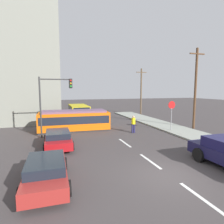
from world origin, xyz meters
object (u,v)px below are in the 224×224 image
Objects in this scene: utility_pole_mid at (141,91)px; city_bus at (79,110)px; streetcar_tram at (74,120)px; parked_sedan_mid at (58,138)px; parked_sedan_near at (46,171)px; pedestrian_crossing at (133,123)px; traffic_light_mast at (53,95)px; stop_sign at (172,109)px; utility_pole_near at (195,87)px.

city_bus is at bearing -179.28° from utility_pole_mid.
streetcar_tram reaches higher than parked_sedan_mid.
streetcar_tram is 15.58m from utility_pole_mid.
parked_sedan_near is at bearing -103.03° from streetcar_tram.
streetcar_tram is 0.94× the size of utility_pole_mid.
pedestrian_crossing is at bearing 45.86° from parked_sedan_near.
city_bus is at bearing 76.31° from parked_sedan_mid.
traffic_light_mast is at bearing 86.64° from parked_sedan_near.
pedestrian_crossing is 11.21m from parked_sedan_near.
pedestrian_crossing is at bearing 172.55° from stop_sign.
utility_pole_mid reaches higher than streetcar_tram.
stop_sign is (10.97, 1.92, 1.57)m from parked_sedan_mid.
city_bus is 3.60× the size of pedestrian_crossing.
stop_sign is (7.43, -12.61, 1.16)m from city_bus.
parked_sedan_mid is 0.58× the size of utility_pole_mid.
traffic_light_mast reaches higher than streetcar_tram.
streetcar_tram is 1.63× the size of parked_sedan_mid.
streetcar_tram reaches higher than parked_sedan_near.
pedestrian_crossing is (5.28, -2.86, -0.12)m from streetcar_tram.
traffic_light_mast is (-11.16, 1.25, 1.46)m from stop_sign.
city_bus is 1.38× the size of parked_sedan_near.
utility_pole_mid is at bearing 0.72° from city_bus.
stop_sign is 11.33m from traffic_light_mast.
city_bus is at bearing 120.51° from stop_sign.
stop_sign is 0.34× the size of utility_pole_near.
parked_sedan_near is 1.51× the size of stop_sign.
utility_pole_mid is at bearing 37.70° from streetcar_tram.
utility_pole_mid is (10.39, 0.13, 2.91)m from city_bus.
utility_pole_near is (12.23, -3.00, 3.31)m from streetcar_tram.
utility_pole_mid is at bearing 39.13° from traffic_light_mast.
stop_sign reaches higher than parked_sedan_mid.
traffic_light_mast is at bearing -108.20° from city_bus.
parked_sedan_near is 17.15m from utility_pole_near.
traffic_light_mast is at bearing -140.87° from utility_pole_mid.
utility_pole_mid is at bearing 54.16° from parked_sedan_near.
parked_sedan_mid is at bearing -103.69° from city_bus.
parked_sedan_mid is at bearing -170.75° from utility_pole_near.
utility_pole_mid is (14.12, 11.49, 0.29)m from traffic_light_mast.
traffic_light_mast is (-2.01, -2.12, 2.59)m from streetcar_tram.
city_bus reaches higher than parked_sedan_mid.
parked_sedan_near is 0.58× the size of utility_pole_mid.
parked_sedan_mid is 20.49m from utility_pole_mid.
parked_sedan_near is at bearing -147.18° from stop_sign.
city_bus is at bearing 79.41° from streetcar_tram.
parked_sedan_mid is at bearing -161.14° from pedestrian_crossing.
streetcar_tram is at bearing 76.97° from parked_sedan_near.
stop_sign is 0.38× the size of utility_pole_mid.
parked_sedan_near and parked_sedan_mid have the same top height.
parked_sedan_mid is (-1.81, -5.29, -0.44)m from streetcar_tram.
utility_pole_near is (3.08, 0.37, 2.18)m from stop_sign.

